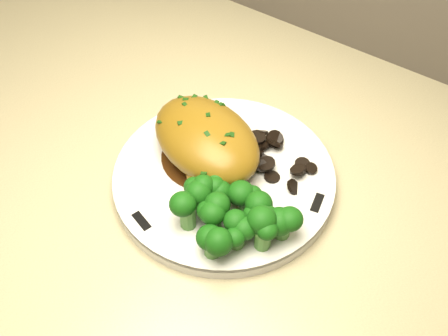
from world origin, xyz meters
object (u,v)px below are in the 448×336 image
Objects in this scene: chicken_breast at (207,143)px; plate at (224,178)px; counter at (117,266)px; broccoli_florets at (232,214)px.

plate is at bearing 5.20° from chicken_breast.
counter is 0.62m from broccoli_florets.
plate is 0.08m from broccoli_florets.
broccoli_florets is (0.08, -0.06, -0.01)m from chicken_breast.
chicken_breast is 1.41× the size of broccoli_florets.
broccoli_florets is at bearing -21.39° from chicken_breast.
chicken_breast is at bearing 140.92° from broccoli_florets.
chicken_breast reaches higher than plate.
plate is 1.48× the size of chicken_breast.
counter is at bearing -164.72° from chicken_breast.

